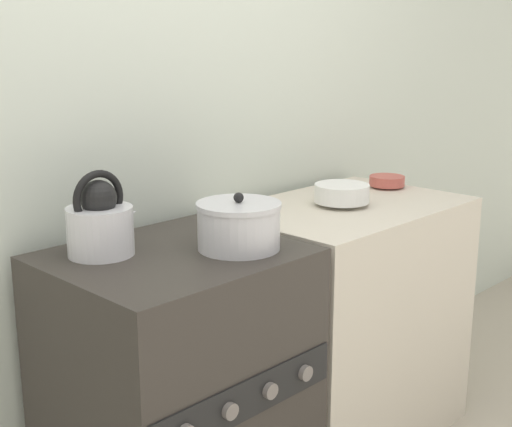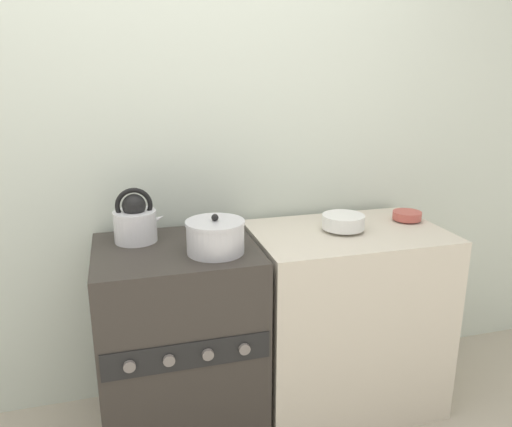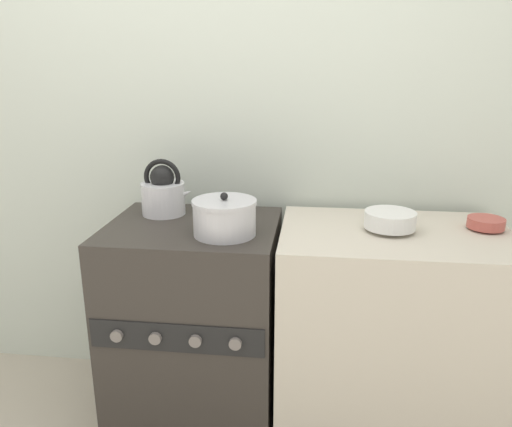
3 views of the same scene
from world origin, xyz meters
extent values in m
cube|color=silver|center=(0.00, 0.64, 1.25)|extent=(7.00, 0.06, 2.50)
cube|color=#332D28|center=(0.00, 0.28, 0.44)|extent=(0.66, 0.56, 0.87)
cube|color=black|center=(0.00, 0.00, 0.54)|extent=(0.63, 0.01, 0.11)
cylinder|color=slate|center=(-0.21, -0.01, 0.54)|extent=(0.04, 0.02, 0.04)
cylinder|color=slate|center=(-0.07, -0.01, 0.54)|extent=(0.04, 0.02, 0.04)
cylinder|color=slate|center=(0.07, -0.01, 0.54)|extent=(0.04, 0.02, 0.04)
cylinder|color=slate|center=(0.21, -0.01, 0.54)|extent=(0.04, 0.02, 0.04)
cube|color=beige|center=(0.78, 0.29, 0.44)|extent=(0.85, 0.57, 0.87)
cylinder|color=silver|center=(-0.15, 0.40, 0.94)|extent=(0.18, 0.18, 0.13)
sphere|color=black|center=(-0.15, 0.40, 1.03)|extent=(0.10, 0.10, 0.10)
torus|color=black|center=(-0.15, 0.40, 1.03)|extent=(0.15, 0.02, 0.15)
cone|color=silver|center=(-0.06, 0.40, 0.96)|extent=(0.09, 0.04, 0.07)
cylinder|color=silver|center=(0.15, 0.18, 0.93)|extent=(0.23, 0.23, 0.12)
cylinder|color=silver|center=(0.15, 0.18, 1.00)|extent=(0.23, 0.23, 0.01)
sphere|color=black|center=(0.15, 0.18, 1.02)|extent=(0.03, 0.03, 0.03)
cylinder|color=white|center=(0.75, 0.29, 0.88)|extent=(0.08, 0.08, 0.01)
cylinder|color=white|center=(0.75, 0.29, 0.92)|extent=(0.19, 0.19, 0.06)
cylinder|color=#B75147|center=(1.11, 0.35, 0.88)|extent=(0.06, 0.06, 0.01)
cylinder|color=#B75147|center=(1.11, 0.35, 0.90)|extent=(0.13, 0.13, 0.04)
camera|label=1|loc=(-1.16, -1.17, 1.44)|focal=50.00mm
camera|label=2|loc=(-0.20, -1.65, 1.57)|focal=35.00mm
camera|label=3|loc=(0.47, -1.51, 1.48)|focal=35.00mm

